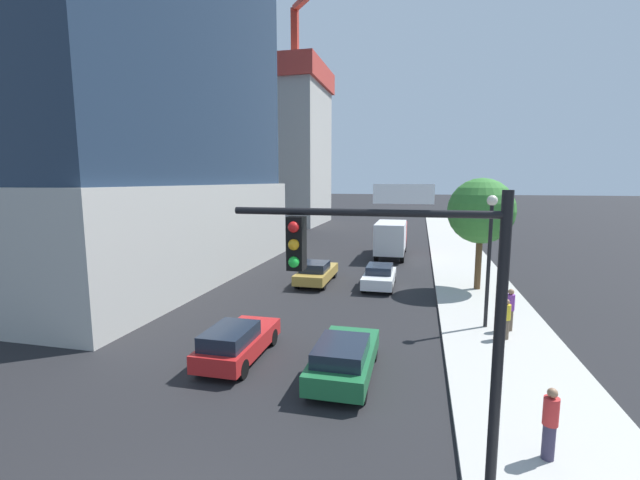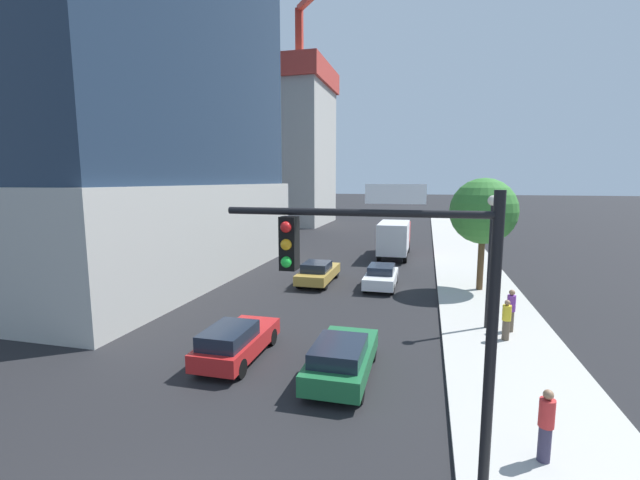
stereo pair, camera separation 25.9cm
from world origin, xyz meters
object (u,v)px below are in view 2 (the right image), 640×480
at_px(traffic_light_pole, 398,291).
at_px(box_truck, 395,237).
at_px(pedestrian_yellow_shirt, 506,320).
at_px(car_red, 236,341).
at_px(street_tree, 483,211).
at_px(construction_building, 281,138).
at_px(pedestrian_red_shirt, 546,425).
at_px(pedestrian_purple_shirt, 511,310).
at_px(car_white, 381,276).
at_px(car_green, 342,358).
at_px(street_lamp, 491,242).
at_px(car_gold, 318,272).

relative_size(traffic_light_pole, box_truck, 0.86).
bearing_deg(pedestrian_yellow_shirt, car_red, -157.27).
relative_size(street_tree, car_red, 1.51).
distance_m(traffic_light_pole, street_tree, 18.20).
bearing_deg(construction_building, pedestrian_red_shirt, -64.75).
distance_m(street_tree, car_red, 16.11).
relative_size(box_truck, pedestrian_yellow_shirt, 4.45).
bearing_deg(box_truck, pedestrian_purple_shirt, -70.41).
bearing_deg(box_truck, street_tree, -60.68).
height_order(box_truck, pedestrian_purple_shirt, box_truck).
bearing_deg(traffic_light_pole, street_tree, 78.48).
xyz_separation_m(car_white, car_green, (-0.00, -12.28, 0.03)).
distance_m(car_green, pedestrian_red_shirt, 6.16).
height_order(street_tree, car_white, street_tree).
relative_size(street_lamp, car_green, 1.29).
height_order(car_white, car_gold, car_gold).
relative_size(street_lamp, pedestrian_red_shirt, 3.34).
height_order(car_white, pedestrian_yellow_shirt, pedestrian_yellow_shirt).
bearing_deg(car_gold, pedestrian_red_shirt, -59.06).
relative_size(traffic_light_pole, car_white, 1.52).
height_order(car_green, pedestrian_yellow_shirt, pedestrian_yellow_shirt).
bearing_deg(street_lamp, car_gold, 144.82).
xyz_separation_m(car_white, pedestrian_yellow_shirt, (5.77, -7.71, 0.30)).
bearing_deg(car_green, traffic_light_pole, -68.08).
xyz_separation_m(car_red, pedestrian_red_shirt, (9.30, -3.60, 0.32)).
bearing_deg(traffic_light_pole, car_white, 96.77).
height_order(car_gold, box_truck, box_truck).
bearing_deg(pedestrian_red_shirt, car_gold, 120.94).
bearing_deg(street_lamp, pedestrian_red_shirt, -89.43).
distance_m(street_tree, car_white, 7.00).
bearing_deg(car_green, car_red, 173.22).
bearing_deg(pedestrian_red_shirt, construction_building, 115.25).
relative_size(pedestrian_yellow_shirt, pedestrian_red_shirt, 0.96).
bearing_deg(street_tree, car_gold, -178.21).
xyz_separation_m(construction_building, car_red, (14.91, -47.74, -12.09)).
xyz_separation_m(car_red, pedestrian_purple_shirt, (10.12, 5.17, 0.37)).
xyz_separation_m(traffic_light_pole, car_white, (-2.07, 17.42, -3.75)).
bearing_deg(car_gold, car_red, -90.00).
xyz_separation_m(pedestrian_yellow_shirt, pedestrian_purple_shirt, (0.35, 1.07, 0.09)).
xyz_separation_m(car_green, car_red, (-4.00, 0.48, -0.01)).
distance_m(car_gold, pedestrian_red_shirt, 18.10).
relative_size(car_green, pedestrian_purple_shirt, 2.45).
bearing_deg(pedestrian_red_shirt, street_tree, 88.55).
relative_size(car_green, pedestrian_yellow_shirt, 2.69).
height_order(traffic_light_pole, pedestrian_red_shirt, traffic_light_pole).
bearing_deg(pedestrian_purple_shirt, box_truck, 109.59).
height_order(construction_building, box_truck, construction_building).
relative_size(car_white, pedestrian_red_shirt, 2.40).
bearing_deg(construction_building, car_white, -62.25).
relative_size(construction_building, street_lamp, 5.15).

